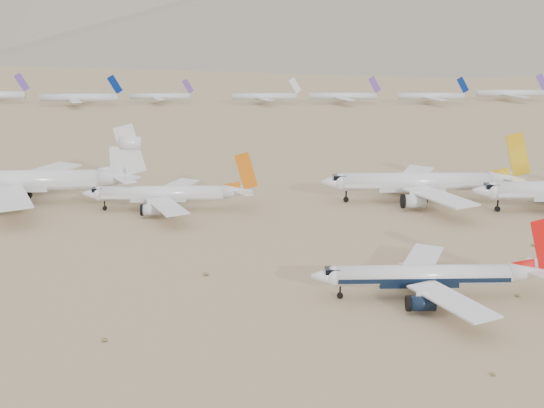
{
  "coord_description": "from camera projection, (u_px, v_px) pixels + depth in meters",
  "views": [
    {
      "loc": [
        -22.25,
        -120.86,
        47.51
      ],
      "look_at": [
        -17.15,
        41.62,
        7.0
      ],
      "focal_mm": 50.0,
      "sensor_mm": 36.0,
      "label": 1
    }
  ],
  "objects": [
    {
      "name": "row2_white_trijet",
      "position": [
        28.0,
        180.0,
        196.46
      ],
      "size": [
        58.63,
        57.3,
        20.78
      ],
      "color": "silver",
      "rests_on": "ground"
    },
    {
      "name": "main_airliner",
      "position": [
        433.0,
        276.0,
        130.39
      ],
      "size": [
        40.63,
        39.68,
        14.34
      ],
      "color": "silver",
      "rests_on": "ground"
    },
    {
      "name": "row2_orange_tail",
      "position": [
        169.0,
        194.0,
        189.59
      ],
      "size": [
        41.29,
        40.39,
        14.73
      ],
      "color": "silver",
      "rests_on": "ground"
    },
    {
      "name": "row2_gold_tail",
      "position": [
        424.0,
        182.0,
        197.91
      ],
      "size": [
        51.88,
        50.74,
        18.47
      ],
      "color": "silver",
      "rests_on": "ground"
    },
    {
      "name": "desert_scrub",
      "position": [
        530.0,
        397.0,
        96.41
      ],
      "size": [
        261.14,
        121.67,
        0.66
      ],
      "color": "brown",
      "rests_on": "ground"
    },
    {
      "name": "distant_storage_row",
      "position": [
        257.0,
        96.0,
        420.69
      ],
      "size": [
        517.44,
        56.79,
        14.47
      ],
      "color": "silver",
      "rests_on": "ground"
    },
    {
      "name": "ground",
      "position": [
        380.0,
        302.0,
        129.39
      ],
      "size": [
        7000.0,
        7000.0,
        0.0
      ],
      "primitive_type": "plane",
      "color": "#7D6649",
      "rests_on": "ground"
    }
  ]
}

